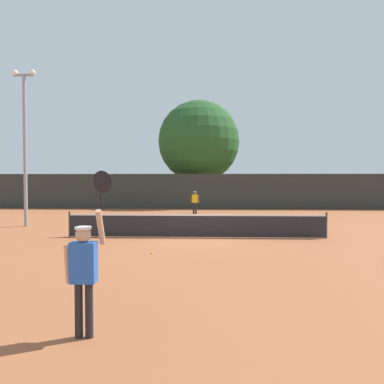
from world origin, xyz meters
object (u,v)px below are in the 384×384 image
object	(u,v)px
parked_car_near	(173,196)
parked_car_far	(298,196)
tennis_ball	(152,253)
large_tree	(199,142)
player_receiving	(195,200)
light_pole	(25,138)
player_serving	(84,264)
parked_car_mid	(261,195)

from	to	relation	value
parked_car_near	parked_car_far	xyz separation A→B (m)	(12.40, 0.73, 0.00)
tennis_ball	large_tree	size ratio (longest dim) A/B	0.01
player_receiving	tennis_ball	bearing A→B (deg)	86.34
light_pole	large_tree	xyz separation A→B (m)	(8.50, 15.39, 1.31)
light_pole	player_receiving	bearing A→B (deg)	41.09
large_tree	parked_car_near	bearing A→B (deg)	133.98
light_pole	large_tree	bearing A→B (deg)	61.09
player_serving	parked_car_mid	size ratio (longest dim) A/B	0.58
light_pole	parked_car_far	size ratio (longest dim) A/B	1.81
light_pole	parked_car_mid	distance (m)	25.28
player_serving	light_pole	xyz separation A→B (m)	(-7.45, 13.29, 3.42)
parked_car_near	large_tree	bearing A→B (deg)	-50.10
light_pole	tennis_ball	bearing A→B (deg)	-42.40
player_serving	large_tree	xyz separation A→B (m)	(1.05, 28.68, 4.73)
player_serving	tennis_ball	xyz separation A→B (m)	(0.06, 6.43, -1.09)
player_serving	large_tree	size ratio (longest dim) A/B	0.27
large_tree	parked_car_mid	world-z (taller)	large_tree
large_tree	parked_car_mid	xyz separation A→B (m)	(6.31, 4.74, -5.08)
player_receiving	tennis_ball	size ratio (longest dim) A/B	23.23
large_tree	parked_car_far	world-z (taller)	large_tree
player_receiving	parked_car_near	bearing A→B (deg)	-76.87
player_receiving	large_tree	bearing A→B (deg)	-90.56
player_receiving	tennis_ball	xyz separation A→B (m)	(-0.91, -14.20, -0.93)
player_serving	parked_car_far	distance (m)	33.87
large_tree	parked_car_near	size ratio (longest dim) A/B	2.21
player_serving	parked_car_far	bearing A→B (deg)	71.29
tennis_ball	parked_car_mid	distance (m)	27.97
large_tree	parked_car_near	world-z (taller)	large_tree
light_pole	parked_car_far	world-z (taller)	light_pole
large_tree	player_serving	bearing A→B (deg)	-92.09
tennis_ball	parked_car_near	distance (m)	24.99
light_pole	parked_car_far	distance (m)	26.52
player_receiving	tennis_ball	world-z (taller)	player_receiving
tennis_ball	parked_car_near	bearing A→B (deg)	93.66
tennis_ball	parked_car_near	xyz separation A→B (m)	(-1.59, 24.93, 0.74)
tennis_ball	parked_car_near	size ratio (longest dim) A/B	0.02
large_tree	parked_car_mid	size ratio (longest dim) A/B	2.17
tennis_ball	parked_car_mid	size ratio (longest dim) A/B	0.02
tennis_ball	light_pole	distance (m)	11.13
player_receiving	parked_car_mid	distance (m)	14.30
parked_car_mid	large_tree	bearing A→B (deg)	-150.31
tennis_ball	parked_car_far	world-z (taller)	parked_car_far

